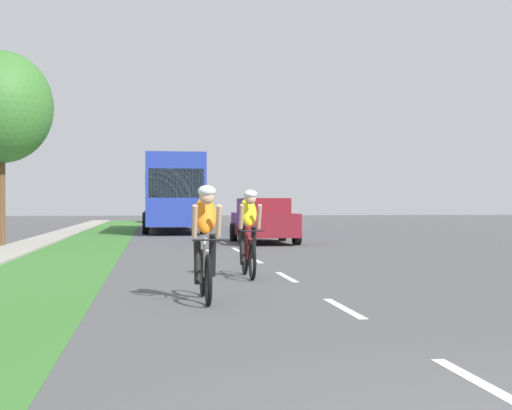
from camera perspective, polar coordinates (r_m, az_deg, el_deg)
ground_plane at (r=23.22m, az=-2.11°, el=-3.19°), size 120.00×120.00×0.00m
grass_verge at (r=23.18m, az=-13.09°, el=-3.19°), size 2.44×70.00×0.01m
sidewalk_concrete at (r=23.42m, az=-17.69°, el=-3.16°), size 1.32×70.00×0.10m
lane_markings_center at (r=27.19m, az=-2.99°, el=-2.70°), size 0.12×53.80×0.01m
cyclist_lead at (r=10.00m, az=-3.96°, el=-2.88°), size 0.42×1.72×1.58m
cyclist_trailing at (r=13.20m, az=-0.58°, el=-2.16°), size 0.42×1.72×1.58m
sedan_maroon at (r=24.85m, az=0.59°, el=-1.20°), size 1.98×4.30×1.52m
bus_blue at (r=35.85m, az=-6.54°, el=1.13°), size 2.78×11.60×3.48m
suv_silver at (r=53.39m, az=-7.36°, el=-0.32°), size 2.15×4.70×1.79m
pickup_white at (r=63.14m, az=-4.44°, el=-0.36°), size 2.22×5.10×1.64m
street_tree_near at (r=24.08m, az=-19.24°, el=7.20°), size 3.15×3.15×6.06m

